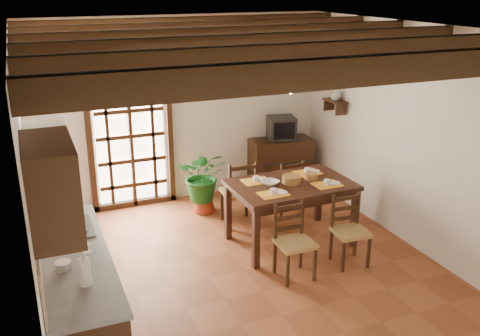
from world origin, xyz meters
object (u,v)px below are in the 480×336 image
chair_near_right (349,243)px  chair_far_left (239,204)px  sideboard (280,164)px  crt_tv (282,128)px  dining_table (291,191)px  chair_near_left (294,255)px  chair_far_right (287,197)px  potted_plant (203,176)px  kitchen_counter (77,297)px  pendant_lamp (291,84)px

chair_near_right → chair_far_left: chair_far_left is taller
sideboard → chair_far_left: bearing=-134.4°
crt_tv → chair_near_right: bearing=-84.9°
dining_table → chair_near_right: 0.98m
chair_near_left → crt_tv: 2.88m
dining_table → sideboard: sideboard is taller
dining_table → chair_near_left: size_ratio=1.78×
chair_near_right → dining_table: bearing=122.4°
chair_far_right → sideboard: (0.38, 0.97, 0.15)m
dining_table → potted_plant: 1.54m
dining_table → chair_far_right: chair_far_right is taller
chair_far_left → potted_plant: 0.72m
chair_near_left → chair_far_left: chair_far_left is taller
kitchen_counter → sideboard: 4.51m
chair_near_left → crt_tv: size_ratio=1.79×
potted_plant → pendant_lamp: 2.09m
kitchen_counter → chair_far_right: size_ratio=2.64×
chair_near_left → sideboard: 2.78m
chair_far_left → dining_table: bearing=119.5°
kitchen_counter → chair_far_right: kitchen_counter is taller
crt_tv → potted_plant: bearing=-151.9°
chair_far_left → pendant_lamp: pendant_lamp is taller
chair_near_right → pendant_lamp: 2.05m
chair_near_left → pendant_lamp: pendant_lamp is taller
kitchen_counter → chair_far_left: size_ratio=2.37×
chair_near_right → potted_plant: 2.42m
chair_far_right → chair_near_left: bearing=64.6°
kitchen_counter → chair_near_left: 2.45m
chair_far_left → kitchen_counter: bearing=39.3°
kitchen_counter → potted_plant: (2.06, 2.41, 0.10)m
sideboard → crt_tv: bearing=-85.4°
chair_near_right → crt_tv: size_ratio=1.75×
chair_near_left → chair_far_right: bearing=65.3°
chair_far_right → crt_tv: 1.29m
chair_far_left → sideboard: size_ratio=0.96×
chair_near_right → crt_tv: bearing=87.2°
sideboard → crt_tv: 0.61m
kitchen_counter → sideboard: size_ratio=2.26×
chair_far_left → pendant_lamp: (0.41, -0.67, 1.78)m
crt_tv → pendant_lamp: (-0.73, -1.66, 1.04)m
dining_table → chair_near_right: (0.41, -0.77, -0.45)m
chair_near_right → chair_far_left: (-0.81, 1.54, 0.03)m
kitchen_counter → potted_plant: bearing=49.5°
sideboard → kitchen_counter: bearing=-136.7°
chair_far_left → chair_far_right: bearing=-176.4°
kitchen_counter → crt_tv: 4.54m
chair_near_left → potted_plant: size_ratio=0.43×
chair_far_left → chair_far_right: size_ratio=1.11×
crt_tv → pendant_lamp: bearing=-101.4°
dining_table → chair_far_right: (0.36, 0.79, -0.45)m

